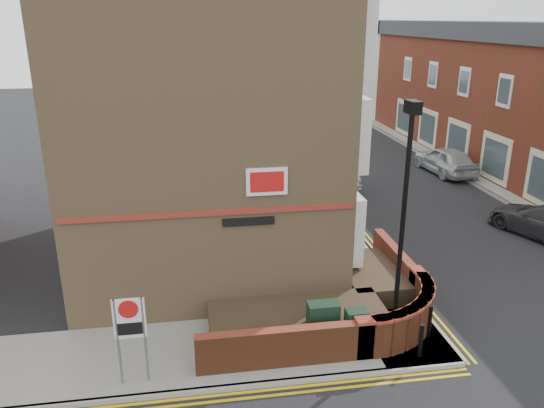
{
  "coord_description": "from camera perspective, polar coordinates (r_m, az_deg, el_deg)",
  "views": [
    {
      "loc": [
        -3.47,
        -10.22,
        8.18
      ],
      "look_at": [
        -1.2,
        4.0,
        3.12
      ],
      "focal_mm": 35.0,
      "sensor_mm": 36.0,
      "label": 1
    }
  ],
  "objects": [
    {
      "name": "kerb_main_near",
      "position": [
        28.2,
        4.58,
        2.58
      ],
      "size": [
        0.15,
        32.0,
        0.12
      ],
      "primitive_type": "cube",
      "color": "gray",
      "rests_on": "ground"
    },
    {
      "name": "bollard_far",
      "position": [
        15.01,
        16.59,
        -12.0
      ],
      "size": [
        0.11,
        0.11,
        0.9
      ],
      "primitive_type": "cylinder",
      "color": "black",
      "rests_on": "pavement_corner"
    },
    {
      "name": "tree_mid",
      "position": [
        32.86,
        0.56,
        14.17
      ],
      "size": [
        4.03,
        4.03,
        7.42
      ],
      "color": "#382B1E",
      "rests_on": "pavement_main"
    },
    {
      "name": "kerb_side",
      "position": [
        13.06,
        -7.66,
        -19.3
      ],
      "size": [
        13.0,
        0.15,
        0.12
      ],
      "primitive_type": "cube",
      "color": "gray",
      "rests_on": "ground"
    },
    {
      "name": "yellow_lines_main",
      "position": [
        28.28,
        5.07,
        2.5
      ],
      "size": [
        0.28,
        32.0,
        0.01
      ],
      "primitive_type": "cube",
      "color": "gold",
      "rests_on": "ground"
    },
    {
      "name": "far_terrace_cream",
      "position": [
        51.63,
        11.7,
        14.41
      ],
      "size": [
        5.4,
        12.4,
        8.0
      ],
      "color": "beige",
      "rests_on": "ground"
    },
    {
      "name": "utility_cabinet_large",
      "position": [
        14.09,
        5.48,
        -12.7
      ],
      "size": [
        0.8,
        0.45,
        1.2
      ],
      "primitive_type": "cube",
      "color": "black",
      "rests_on": "pavement_corner"
    },
    {
      "name": "pavement_corner",
      "position": [
        14.26,
        -7.86,
        -15.55
      ],
      "size": [
        13.0,
        3.0,
        0.12
      ],
      "primitive_type": "cube",
      "color": "gray",
      "rests_on": "ground"
    },
    {
      "name": "tree_far",
      "position": [
        40.77,
        -1.38,
        14.78
      ],
      "size": [
        3.81,
        3.81,
        7.0
      ],
      "color": "#382B1E",
      "rests_on": "pavement_main"
    },
    {
      "name": "silver_car_far",
      "position": [
        30.92,
        18.16,
        4.52
      ],
      "size": [
        2.16,
        4.61,
        1.52
      ],
      "primitive_type": "imported",
      "rotation": [
        0.0,
        0.0,
        3.22
      ],
      "color": "#B0B3B8",
      "rests_on": "ground"
    },
    {
      "name": "corner_building",
      "position": [
        18.34,
        -7.26,
        13.11
      ],
      "size": [
        8.95,
        10.4,
        13.6
      ],
      "color": "#94754F",
      "rests_on": "ground"
    },
    {
      "name": "ground",
      "position": [
        13.54,
        8.09,
        -18.01
      ],
      "size": [
        120.0,
        120.0,
        0.0
      ],
      "primitive_type": "plane",
      "color": "black",
      "rests_on": "ground"
    },
    {
      "name": "pavement_far",
      "position": [
        29.6,
        25.2,
        1.57
      ],
      "size": [
        4.0,
        40.0,
        0.12
      ],
      "primitive_type": "cube",
      "color": "gray",
      "rests_on": "ground"
    },
    {
      "name": "tree_near",
      "position": [
        25.12,
        3.66,
        11.38
      ],
      "size": [
        3.64,
        3.65,
        6.7
      ],
      "color": "#382B1E",
      "rests_on": "pavement_main"
    },
    {
      "name": "traffic_light_assembly",
      "position": [
        36.11,
        0.39,
        10.78
      ],
      "size": [
        0.2,
        0.16,
        4.2
      ],
      "color": "black",
      "rests_on": "pavement_main"
    },
    {
      "name": "bollard_near",
      "position": [
        14.17,
        15.72,
        -13.95
      ],
      "size": [
        0.11,
        0.11,
        0.9
      ],
      "primitive_type": "cylinder",
      "color": "black",
      "rests_on": "pavement_corner"
    },
    {
      "name": "silver_car_near",
      "position": [
        27.57,
        6.15,
        3.52
      ],
      "size": [
        2.35,
        4.46,
        1.4
      ],
      "primitive_type": "imported",
      "rotation": [
        0.0,
        0.0,
        0.22
      ],
      "color": "#AFB1B7",
      "rests_on": "ground"
    },
    {
      "name": "kerb_main_far",
      "position": [
        28.54,
        21.86,
        1.42
      ],
      "size": [
        0.15,
        40.0,
        0.12
      ],
      "primitive_type": "cube",
      "color": "gray",
      "rests_on": "ground"
    },
    {
      "name": "garden_wall",
      "position": [
        15.52,
        5.38,
        -12.54
      ],
      "size": [
        6.8,
        6.0,
        1.2
      ],
      "primitive_type": null,
      "color": "brown",
      "rests_on": "ground"
    },
    {
      "name": "yellow_lines_side",
      "position": [
        12.89,
        -7.61,
        -20.17
      ],
      "size": [
        13.0,
        0.28,
        0.01
      ],
      "primitive_type": "cube",
      "color": "gold",
      "rests_on": "ground"
    },
    {
      "name": "lamppost",
      "position": [
        13.4,
        13.85,
        -2.38
      ],
      "size": [
        0.25,
        0.5,
        6.3
      ],
      "color": "black",
      "rests_on": "pavement_corner"
    },
    {
      "name": "red_car_main",
      "position": [
        34.04,
        3.18,
        6.54
      ],
      "size": [
        3.23,
        4.97,
        1.27
      ],
      "primitive_type": "imported",
      "rotation": [
        0.0,
        0.0,
        -0.26
      ],
      "color": "maroon",
      "rests_on": "ground"
    },
    {
      "name": "far_terrace",
      "position": [
        32.88,
        24.58,
        10.43
      ],
      "size": [
        5.4,
        30.4,
        8.0
      ],
      "color": "brown",
      "rests_on": "ground"
    },
    {
      "name": "utility_cabinet_small",
      "position": [
        14.07,
        9.02,
        -13.15
      ],
      "size": [
        0.55,
        0.4,
        1.1
      ],
      "primitive_type": "cube",
      "color": "black",
      "rests_on": "pavement_corner"
    },
    {
      "name": "zone_sign",
      "position": [
        12.65,
        -15.03,
        -12.49
      ],
      "size": [
        0.72,
        0.07,
        2.2
      ],
      "color": "slate",
      "rests_on": "pavement_corner"
    },
    {
      "name": "pavement_main",
      "position": [
        27.99,
        2.59,
        2.49
      ],
      "size": [
        2.0,
        32.0,
        0.12
      ],
      "primitive_type": "cube",
      "color": "gray",
      "rests_on": "ground"
    }
  ]
}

